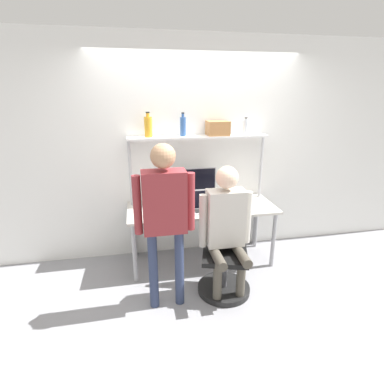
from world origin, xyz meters
TOP-DOWN VIEW (x-y plane):
  - ground_plane at (0.00, 0.00)m, footprint 12.00×12.00m
  - wall_back at (0.00, 0.74)m, footprint 8.00×0.06m
  - desk at (0.00, 0.37)m, footprint 1.77×0.69m
  - shelf_unit at (0.00, 0.59)m, footprint 1.68×0.23m
  - monitor at (-0.11, 0.55)m, footprint 0.66×0.19m
  - laptop at (0.03, 0.27)m, footprint 0.36×0.23m
  - cell_phone at (0.29, 0.27)m, footprint 0.07×0.15m
  - office_chair at (0.11, -0.25)m, footprint 0.57×0.57m
  - person_seated at (0.10, -0.30)m, footprint 0.54×0.47m
  - person_standing at (-0.52, -0.38)m, footprint 0.56×0.22m
  - bottle_amber at (-0.59, 0.59)m, footprint 0.09×0.09m
  - bottle_clear at (0.58, 0.59)m, footprint 0.07×0.07m
  - bottle_blue at (-0.19, 0.59)m, footprint 0.07×0.07m
  - storage_box at (0.23, 0.59)m, footprint 0.26×0.21m

SIDE VIEW (x-z plane):
  - ground_plane at x=0.00m, z-range 0.00..0.00m
  - office_chair at x=0.11m, z-range -0.18..0.74m
  - desk at x=0.00m, z-range 0.29..1.03m
  - cell_phone at x=0.29m, z-range 0.74..0.75m
  - laptop at x=0.03m, z-range 0.68..0.92m
  - person_seated at x=0.10m, z-range 0.12..1.50m
  - monitor at x=-0.11m, z-range 0.76..1.20m
  - person_standing at x=-0.52m, z-range 0.23..1.86m
  - shelf_unit at x=0.00m, z-range 0.54..2.10m
  - wall_back at x=0.00m, z-range 0.00..2.70m
  - storage_box at x=0.23m, z-range 1.56..1.72m
  - bottle_clear at x=0.58m, z-range 1.54..1.74m
  - bottle_blue at x=-0.19m, z-range 1.54..1.81m
  - bottle_amber at x=-0.59m, z-range 1.54..1.82m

